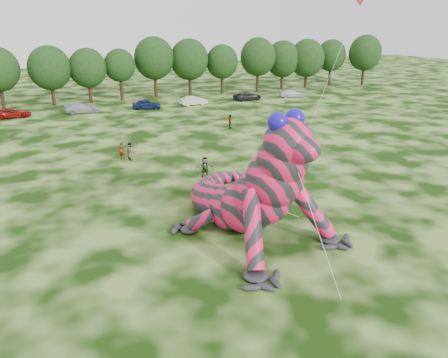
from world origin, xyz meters
name	(u,v)px	position (x,y,z in m)	size (l,w,h in m)	color
ground	(277,258)	(0.00, 0.00, 0.00)	(240.00, 240.00, 0.00)	#16330A
inflatable_gecko	(235,167)	(-0.66, 4.75, 4.35)	(14.64, 17.38, 8.69)	#E51650
flying_kite	(355,12)	(11.01, 8.97, 13.81)	(3.73, 4.34, 15.81)	red
tree_7	(51,76)	(-10.08, 56.80, 4.74)	(6.68, 6.01, 9.48)	black
tree_8	(88,76)	(-4.22, 56.99, 4.47)	(6.14, 5.53, 8.94)	black
tree_9	(120,75)	(1.06, 57.35, 4.34)	(5.27, 4.74, 8.68)	black
tree_10	(155,67)	(7.40, 58.58, 5.25)	(7.09, 6.38, 10.50)	black
tree_11	(190,67)	(13.79, 58.20, 5.03)	(7.01, 6.31, 10.07)	black
tree_12	(222,69)	(20.01, 57.74, 4.49)	(5.99, 5.39, 8.97)	black
tree_13	(258,65)	(27.13, 57.13, 5.06)	(6.83, 6.15, 10.13)	black
tree_14	(283,65)	(33.46, 58.72, 4.70)	(6.82, 6.14, 9.40)	black
tree_15	(307,64)	(38.47, 57.77, 4.82)	(7.17, 6.45, 9.63)	black
tree_16	(331,62)	(45.45, 59.37, 4.69)	(6.26, 5.63, 9.37)	black
tree_17	(364,60)	(51.95, 56.66, 5.15)	(6.98, 6.28, 10.30)	black
car_2	(13,113)	(-15.87, 48.94, 0.67)	(2.21, 4.80, 1.33)	maroon
car_3	(82,108)	(-6.42, 48.62, 0.72)	(2.01, 4.94, 1.43)	#A6AAB0
car_4	(146,104)	(3.18, 47.87, 0.76)	(1.79, 4.44, 1.51)	#14214D
car_5	(194,101)	(11.09, 48.25, 0.74)	(1.58, 4.52, 1.49)	beige
car_6	(248,96)	(21.32, 49.18, 0.69)	(2.30, 4.99, 1.39)	black
car_7	(292,93)	(29.99, 48.92, 0.66)	(1.84, 4.53, 1.32)	white
spectator_0	(122,152)	(-5.02, 22.83, 0.86)	(0.63, 0.41, 1.72)	gray
spectator_3	(230,122)	(10.28, 31.12, 0.89)	(1.04, 0.43, 1.78)	gray
spectator_5	(205,167)	(0.96, 15.00, 0.92)	(1.71, 0.54, 1.84)	gray
spectator_1	(130,151)	(-4.25, 22.63, 0.90)	(0.87, 0.68, 1.79)	gray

